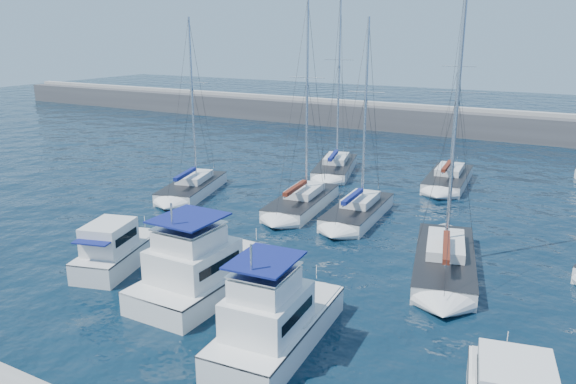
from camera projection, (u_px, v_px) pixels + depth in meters
The scene contains 11 objects.
ground at pixel (250, 301), 27.62m from camera, with size 220.00×220.00×0.00m, color black.
breakwater at pixel (473, 127), 70.97m from camera, with size 160.00×6.00×4.45m.
motor_yacht_port_outer at pixel (115, 252), 31.27m from camera, with size 4.01×6.46×3.20m.
motor_yacht_port_inner at pixel (202, 272), 28.18m from camera, with size 3.86×8.48×4.69m.
motor_yacht_stbd_inner at pixel (274, 323), 23.27m from camera, with size 3.72×8.05×4.69m.
sailboat_mid_a at pixel (193, 187), 45.75m from camera, with size 5.12×8.65×14.17m.
sailboat_mid_b at pixel (302, 202), 41.84m from camera, with size 4.01×8.80×15.36m.
sailboat_mid_c at pixel (358, 211), 39.67m from camera, with size 3.47×8.29×14.04m.
sailboat_mid_d at pixel (445, 260), 31.16m from camera, with size 5.33×10.11×15.53m.
sailboat_back_a at pixel (335, 167), 52.37m from camera, with size 5.25×9.11×16.52m.
sailboat_back_b at pixel (448, 179), 48.31m from camera, with size 3.88×8.69×15.98m.
Camera 1 is at (13.81, -20.98, 12.81)m, focal length 35.00 mm.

